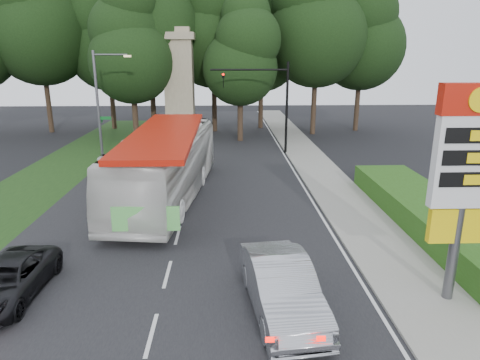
{
  "coord_description": "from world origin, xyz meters",
  "views": [
    {
      "loc": [
        2.14,
        -9.91,
        7.53
      ],
      "look_at": [
        2.77,
        8.59,
        2.2
      ],
      "focal_mm": 32.0,
      "sensor_mm": 36.0,
      "label": 1
    }
  ],
  "objects_px": {
    "sedan_silver": "(282,287)",
    "suv_charcoal": "(7,280)",
    "streetlight_signs": "(100,101)",
    "transit_bus": "(167,165)",
    "traffic_signal_mast": "(270,95)",
    "monument": "(180,85)",
    "gas_station_pylon": "(467,166)"
  },
  "relations": [
    {
      "from": "sedan_silver",
      "to": "suv_charcoal",
      "type": "height_order",
      "value": "sedan_silver"
    },
    {
      "from": "streetlight_signs",
      "to": "transit_bus",
      "type": "distance_m",
      "value": 11.32
    },
    {
      "from": "traffic_signal_mast",
      "to": "sedan_silver",
      "type": "bearing_deg",
      "value": -94.8
    },
    {
      "from": "sedan_silver",
      "to": "transit_bus",
      "type": "bearing_deg",
      "value": 106.68
    },
    {
      "from": "traffic_signal_mast",
      "to": "sedan_silver",
      "type": "distance_m",
      "value": 22.83
    },
    {
      "from": "monument",
      "to": "suv_charcoal",
      "type": "relative_size",
      "value": 2.24
    },
    {
      "from": "monument",
      "to": "sedan_silver",
      "type": "bearing_deg",
      "value": -78.47
    },
    {
      "from": "suv_charcoal",
      "to": "transit_bus",
      "type": "bearing_deg",
      "value": 70.39
    },
    {
      "from": "streetlight_signs",
      "to": "monument",
      "type": "xyz_separation_m",
      "value": [
        4.99,
        7.99,
        0.67
      ]
    },
    {
      "from": "transit_bus",
      "to": "suv_charcoal",
      "type": "bearing_deg",
      "value": -104.67
    },
    {
      "from": "gas_station_pylon",
      "to": "streetlight_signs",
      "type": "distance_m",
      "value": 25.74
    },
    {
      "from": "gas_station_pylon",
      "to": "sedan_silver",
      "type": "xyz_separation_m",
      "value": [
        -5.4,
        -0.42,
        -3.6
      ]
    },
    {
      "from": "traffic_signal_mast",
      "to": "suv_charcoal",
      "type": "bearing_deg",
      "value": -116.5
    },
    {
      "from": "transit_bus",
      "to": "suv_charcoal",
      "type": "distance_m",
      "value": 10.84
    },
    {
      "from": "gas_station_pylon",
      "to": "sedan_silver",
      "type": "distance_m",
      "value": 6.51
    },
    {
      "from": "monument",
      "to": "sedan_silver",
      "type": "height_order",
      "value": "monument"
    },
    {
      "from": "gas_station_pylon",
      "to": "monument",
      "type": "bearing_deg",
      "value": 111.8
    },
    {
      "from": "transit_bus",
      "to": "suv_charcoal",
      "type": "height_order",
      "value": "transit_bus"
    },
    {
      "from": "sedan_silver",
      "to": "suv_charcoal",
      "type": "bearing_deg",
      "value": 165.98
    },
    {
      "from": "transit_bus",
      "to": "suv_charcoal",
      "type": "relative_size",
      "value": 3.02
    },
    {
      "from": "transit_bus",
      "to": "suv_charcoal",
      "type": "xyz_separation_m",
      "value": [
        -3.9,
        -10.04,
        -1.26
      ]
    },
    {
      "from": "sedan_silver",
      "to": "suv_charcoal",
      "type": "distance_m",
      "value": 8.82
    },
    {
      "from": "gas_station_pylon",
      "to": "monument",
      "type": "xyz_separation_m",
      "value": [
        -11.2,
        28.01,
        0.66
      ]
    },
    {
      "from": "traffic_signal_mast",
      "to": "sedan_silver",
      "type": "height_order",
      "value": "traffic_signal_mast"
    },
    {
      "from": "traffic_signal_mast",
      "to": "streetlight_signs",
      "type": "xyz_separation_m",
      "value": [
        -12.67,
        -1.99,
        -0.23
      ]
    },
    {
      "from": "gas_station_pylon",
      "to": "sedan_silver",
      "type": "relative_size",
      "value": 1.33
    },
    {
      "from": "transit_bus",
      "to": "gas_station_pylon",
      "type": "bearing_deg",
      "value": -39.7
    },
    {
      "from": "monument",
      "to": "suv_charcoal",
      "type": "height_order",
      "value": "monument"
    },
    {
      "from": "streetlight_signs",
      "to": "sedan_silver",
      "type": "relative_size",
      "value": 1.56
    },
    {
      "from": "traffic_signal_mast",
      "to": "transit_bus",
      "type": "xyz_separation_m",
      "value": [
        -6.74,
        -11.29,
        -2.78
      ]
    },
    {
      "from": "transit_bus",
      "to": "sedan_silver",
      "type": "relative_size",
      "value": 2.64
    },
    {
      "from": "transit_bus",
      "to": "monument",
      "type": "bearing_deg",
      "value": 99.65
    }
  ]
}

